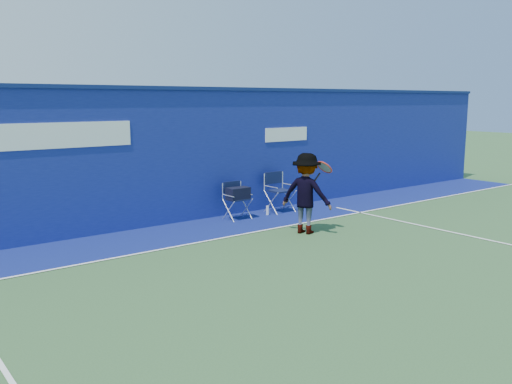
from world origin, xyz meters
TOP-DOWN VIEW (x-y plane):
  - ground at (0.00, 0.00)m, footprint 80.00×80.00m
  - stadium_wall at (-0.00, 5.20)m, footprint 24.00×0.50m
  - out_of_bounds_strip at (0.00, 4.10)m, footprint 24.00×1.80m
  - court_lines at (0.00, 0.60)m, footprint 24.00×12.00m
  - directors_chair_left at (1.66, 4.49)m, footprint 0.52×0.47m
  - directors_chair_right at (2.99, 4.53)m, footprint 0.59×0.53m
  - water_bottle at (2.51, 4.42)m, footprint 0.07×0.07m
  - tennis_player at (2.03, 2.52)m, footprint 1.06×1.26m

SIDE VIEW (x-z plane):
  - ground at x=0.00m, z-range 0.00..0.00m
  - out_of_bounds_strip at x=0.00m, z-range 0.00..0.01m
  - court_lines at x=0.00m, z-range 0.01..0.01m
  - water_bottle at x=2.51m, z-range 0.00..0.23m
  - directors_chair_right at x=2.99m, z-range -0.18..0.81m
  - directors_chair_left at x=1.66m, z-range -0.07..0.81m
  - tennis_player at x=2.03m, z-range 0.00..1.70m
  - stadium_wall at x=0.00m, z-range 0.01..3.09m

